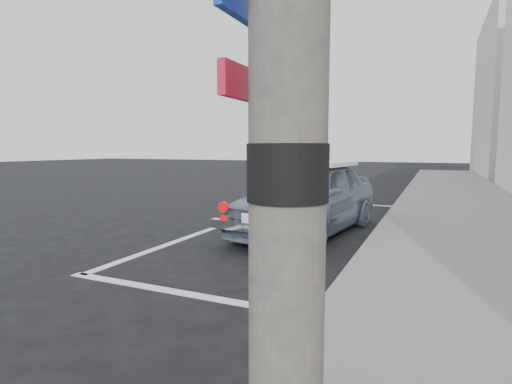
% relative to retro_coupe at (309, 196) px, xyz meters
% --- Properties ---
extents(ground, '(80.00, 80.00, 0.00)m').
position_rel_retro_coupe_xyz_m(ground, '(-0.73, -2.73, -0.61)').
color(ground, black).
rests_on(ground, ground).
extents(sidewalk, '(2.80, 40.00, 0.15)m').
position_rel_retro_coupe_xyz_m(sidewalk, '(2.47, -0.73, -0.54)').
color(sidewalk, slate).
rests_on(sidewalk, ground).
extents(pline_rear, '(3.00, 0.12, 0.01)m').
position_rel_retro_coupe_xyz_m(pline_rear, '(-0.23, -3.23, -0.61)').
color(pline_rear, silver).
rests_on(pline_rear, ground).
extents(pline_front, '(3.00, 0.12, 0.01)m').
position_rel_retro_coupe_xyz_m(pline_front, '(-0.23, 3.77, -0.61)').
color(pline_front, silver).
rests_on(pline_front, ground).
extents(pline_side, '(0.12, 7.00, 0.01)m').
position_rel_retro_coupe_xyz_m(pline_side, '(-1.63, 0.27, -0.61)').
color(pline_side, silver).
rests_on(pline_side, ground).
extents(retro_coupe, '(1.86, 3.71, 1.21)m').
position_rel_retro_coupe_xyz_m(retro_coupe, '(0.00, 0.00, 0.00)').
color(retro_coupe, slate).
rests_on(retro_coupe, ground).
extents(cat, '(0.28, 0.43, 0.24)m').
position_rel_retro_coupe_xyz_m(cat, '(-0.17, -1.47, -0.50)').
color(cat, '#695A50').
rests_on(cat, ground).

